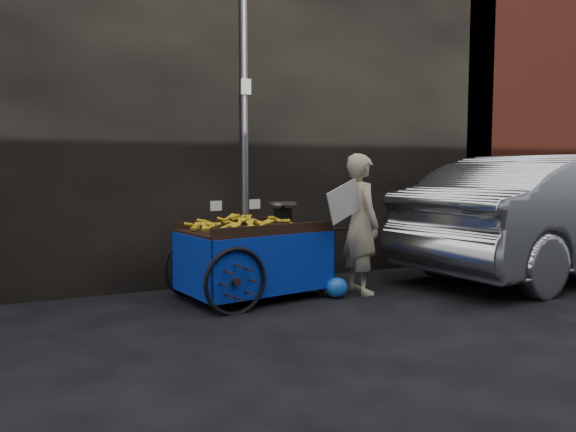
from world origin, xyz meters
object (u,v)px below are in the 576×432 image
plastic_bag (337,288)px  parked_car (559,216)px  vendor (360,224)px  banana_cart (250,236)px

plastic_bag → parked_car: bearing=-1.6°
vendor → parked_car: (3.04, -0.20, -0.01)m
parked_car → banana_cart: bearing=76.1°
vendor → plastic_bag: 0.79m
banana_cart → parked_car: (4.29, -0.49, 0.10)m
parked_car → plastic_bag: bearing=81.0°
vendor → parked_car: vendor is taller
banana_cart → vendor: (1.25, -0.30, 0.11)m
banana_cart → vendor: vendor is taller
banana_cart → plastic_bag: size_ratio=8.68×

